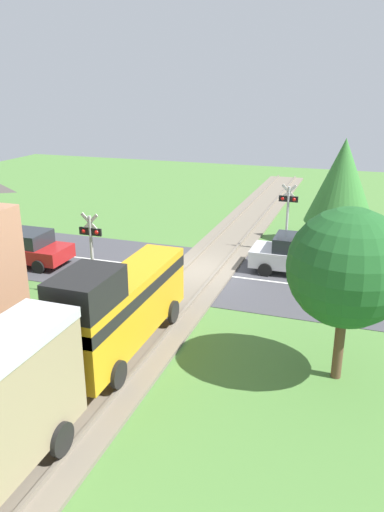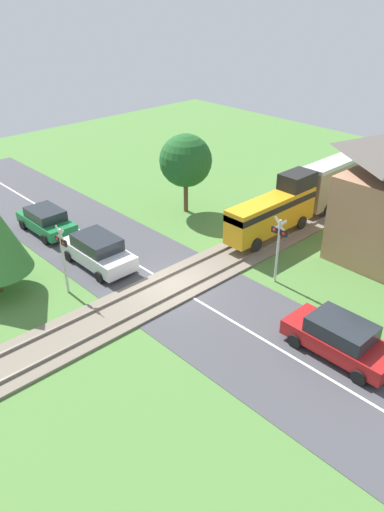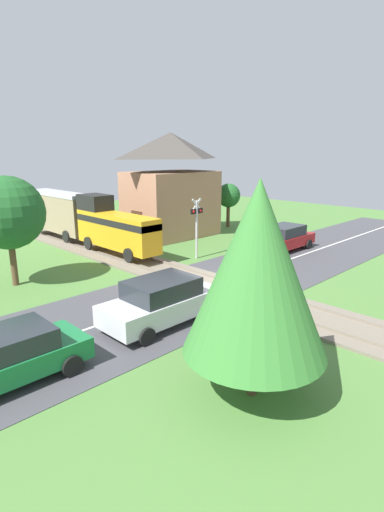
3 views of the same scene
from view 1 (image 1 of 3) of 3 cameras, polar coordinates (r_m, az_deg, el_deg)
ground_plane at (r=21.82m, az=1.05°, el=-1.97°), size 60.00×60.00×0.00m
road_surface at (r=21.82m, az=1.05°, el=-1.94°), size 48.00×6.40×0.02m
track_bed at (r=21.80m, az=1.05°, el=-1.80°), size 2.80×48.00×0.24m
train at (r=12.21m, az=-15.09°, el=-11.16°), size 1.58×13.03×3.18m
car_near_crossing at (r=22.06m, az=12.52°, el=0.14°), size 4.40×2.01×1.65m
car_far_side at (r=24.04m, az=-18.78°, el=1.04°), size 4.37×1.99×1.55m
crossing_signal_west_approach at (r=24.18m, az=10.88°, el=5.19°), size 0.90×0.18×3.40m
crossing_signal_east_approach at (r=18.91m, az=-11.43°, el=1.20°), size 0.90×0.18×3.40m
tree_roadside_hedge at (r=13.69m, az=17.34°, el=-1.31°), size 3.21×3.21×4.91m
tree_beyond_track at (r=26.01m, az=16.81°, el=8.21°), size 3.48×3.48×5.37m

